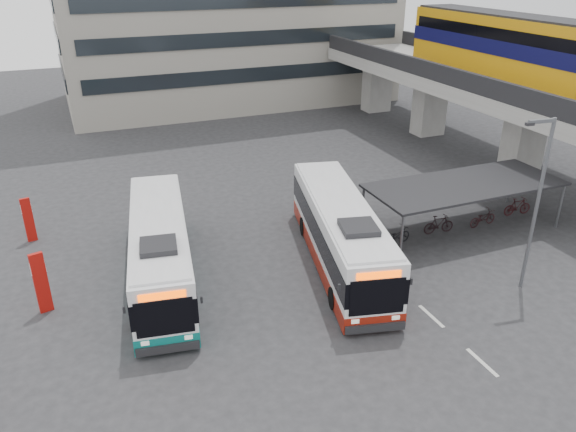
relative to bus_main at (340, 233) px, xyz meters
name	(u,v)px	position (x,y,z in m)	size (l,w,h in m)	color
ground	(340,291)	(-1.06, -2.19, -1.53)	(120.00, 120.00, 0.00)	#28282B
viaduct	(507,71)	(15.94, 8.21, 4.70)	(8.00, 32.00, 9.68)	gray
bike_shelter	(462,200)	(7.39, 0.81, 0.11)	(10.00, 4.00, 2.54)	#595B60
road_markings	(431,316)	(1.44, -5.19, -1.52)	(0.15, 7.60, 0.01)	beige
bus_main	(340,233)	(0.00, 0.00, 0.00)	(4.94, 11.40, 3.29)	white
bus_teal	(160,250)	(-7.84, 1.64, -0.05)	(3.99, 10.99, 3.18)	white
pedestrian	(166,264)	(-7.67, 1.61, -0.74)	(0.57, 0.38, 1.57)	black
lamp_post	(537,196)	(6.22, -4.79, 2.71)	(1.31, 0.30, 7.44)	#595B60
sign_totem_mid	(41,282)	(-12.64, 1.03, -0.18)	(0.56, 0.29, 2.62)	#AA100A
sign_totem_north	(28,219)	(-13.17, 7.85, -0.34)	(0.50, 0.23, 2.30)	#AA100A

